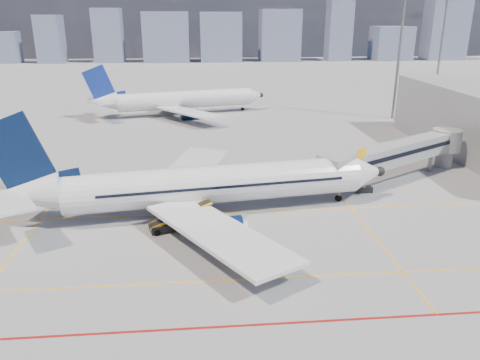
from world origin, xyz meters
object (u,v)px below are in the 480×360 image
object	(u,v)px
main_aircraft	(200,186)
ramp_worker	(259,248)
cargo_dolly	(244,247)
baggage_tug	(266,255)
belt_loader	(174,223)
second_aircraft	(178,100)

from	to	relation	value
main_aircraft	ramp_worker	bearing A→B (deg)	-71.27
main_aircraft	cargo_dolly	distance (m)	11.08
baggage_tug	belt_loader	xyz separation A→B (m)	(-8.31, 7.42, 0.00)
ramp_worker	main_aircraft	bearing A→B (deg)	49.04
main_aircraft	baggage_tug	world-z (taller)	main_aircraft
main_aircraft	cargo_dolly	xyz separation A→B (m)	(3.76, -10.18, -2.23)
baggage_tug	cargo_dolly	xyz separation A→B (m)	(-1.82, 1.09, 0.30)
main_aircraft	second_aircraft	distance (m)	54.91
belt_loader	second_aircraft	bearing A→B (deg)	75.10
cargo_dolly	ramp_worker	distance (m)	1.36
main_aircraft	baggage_tug	bearing A→B (deg)	-71.43
baggage_tug	ramp_worker	distance (m)	1.13
second_aircraft	belt_loader	bearing A→B (deg)	-102.73
baggage_tug	cargo_dolly	size ratio (longest dim) A/B	0.63
cargo_dolly	belt_loader	size ratio (longest dim) A/B	0.53
second_aircraft	belt_loader	size ratio (longest dim) A/B	5.86
main_aircraft	belt_loader	xyz separation A→B (m)	(-2.73, -3.85, -2.53)
main_aircraft	second_aircraft	xyz separation A→B (m)	(-4.24, 54.75, 0.01)
main_aircraft	ramp_worker	size ratio (longest dim) A/B	22.97
belt_loader	cargo_dolly	bearing A→B (deg)	-60.66
second_aircraft	baggage_tug	size ratio (longest dim) A/B	17.65
belt_loader	ramp_worker	xyz separation A→B (m)	(7.85, -6.42, 0.24)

